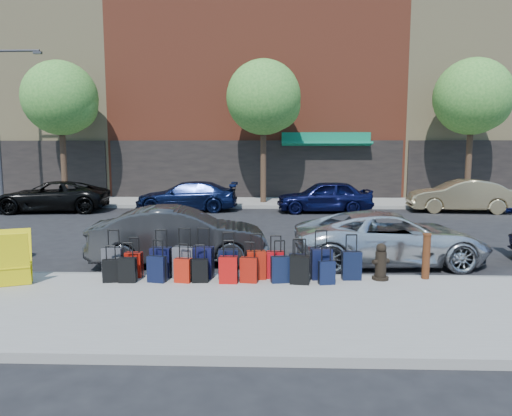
{
  "coord_description": "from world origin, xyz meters",
  "views": [
    {
      "loc": [
        0.86,
        -14.22,
        2.86
      ],
      "look_at": [
        0.47,
        -1.5,
        1.24
      ],
      "focal_mm": 32.0,
      "sensor_mm": 36.0,
      "label": 1
    }
  ],
  "objects_px": {
    "streetlight": "(0,114)",
    "car_far_2": "(324,196)",
    "car_near_2": "(390,238)",
    "display_rack": "(14,259)",
    "fire_hydrant": "(381,263)",
    "bollard": "(426,255)",
    "car_near_1": "(180,236)",
    "car_far_1": "(187,196)",
    "tree_center": "(266,100)",
    "car_far_3": "(460,196)",
    "suitcase_front_5": "(228,264)",
    "tree_right": "(475,99)",
    "car_far_0": "(51,197)",
    "tree_left": "(63,100)"
  },
  "relations": [
    {
      "from": "car_near_2",
      "to": "display_rack",
      "type": "bearing_deg",
      "value": 105.22
    },
    {
      "from": "display_rack",
      "to": "car_near_1",
      "type": "distance_m",
      "value": 3.76
    },
    {
      "from": "tree_center",
      "to": "streetlight",
      "type": "distance_m",
      "value": 13.48
    },
    {
      "from": "tree_center",
      "to": "car_far_3",
      "type": "bearing_deg",
      "value": -15.45
    },
    {
      "from": "fire_hydrant",
      "to": "display_rack",
      "type": "relative_size",
      "value": 0.71
    },
    {
      "from": "tree_center",
      "to": "car_far_2",
      "type": "height_order",
      "value": "tree_center"
    },
    {
      "from": "tree_left",
      "to": "tree_center",
      "type": "relative_size",
      "value": 1.0
    },
    {
      "from": "tree_left",
      "to": "car_far_3",
      "type": "relative_size",
      "value": 1.58
    },
    {
      "from": "fire_hydrant",
      "to": "bollard",
      "type": "height_order",
      "value": "bollard"
    },
    {
      "from": "car_near_2",
      "to": "car_far_1",
      "type": "xyz_separation_m",
      "value": [
        -6.97,
        9.9,
        0.03
      ]
    },
    {
      "from": "tree_right",
      "to": "fire_hydrant",
      "type": "bearing_deg",
      "value": -119.07
    },
    {
      "from": "tree_right",
      "to": "car_far_2",
      "type": "bearing_deg",
      "value": -160.42
    },
    {
      "from": "fire_hydrant",
      "to": "tree_center",
      "type": "bearing_deg",
      "value": 76.6
    },
    {
      "from": "fire_hydrant",
      "to": "car_near_2",
      "type": "bearing_deg",
      "value": 47.11
    },
    {
      "from": "tree_center",
      "to": "car_near_2",
      "type": "xyz_separation_m",
      "value": [
        3.25,
        -12.32,
        -4.75
      ]
    },
    {
      "from": "streetlight",
      "to": "car_far_1",
      "type": "distance_m",
      "value": 10.64
    },
    {
      "from": "suitcase_front_5",
      "to": "tree_left",
      "type": "bearing_deg",
      "value": 120.08
    },
    {
      "from": "suitcase_front_5",
      "to": "car_far_0",
      "type": "xyz_separation_m",
      "value": [
        -9.3,
        11.37,
        0.25
      ]
    },
    {
      "from": "car_far_0",
      "to": "car_far_2",
      "type": "height_order",
      "value": "car_far_2"
    },
    {
      "from": "fire_hydrant",
      "to": "bollard",
      "type": "bearing_deg",
      "value": -18.38
    },
    {
      "from": "streetlight",
      "to": "car_far_3",
      "type": "bearing_deg",
      "value": -4.55
    },
    {
      "from": "tree_right",
      "to": "car_far_1",
      "type": "relative_size",
      "value": 1.52
    },
    {
      "from": "suitcase_front_5",
      "to": "car_far_0",
      "type": "bearing_deg",
      "value": 124.86
    },
    {
      "from": "car_far_0",
      "to": "car_near_1",
      "type": "bearing_deg",
      "value": 32.99
    },
    {
      "from": "tree_right",
      "to": "car_far_3",
      "type": "bearing_deg",
      "value": -121.07
    },
    {
      "from": "car_near_2",
      "to": "car_far_2",
      "type": "bearing_deg",
      "value": 0.75
    },
    {
      "from": "car_near_1",
      "to": "car_far_1",
      "type": "bearing_deg",
      "value": 2.57
    },
    {
      "from": "car_far_2",
      "to": "car_far_3",
      "type": "xyz_separation_m",
      "value": [
        6.29,
        0.28,
        0.02
      ]
    },
    {
      "from": "tree_center",
      "to": "tree_right",
      "type": "relative_size",
      "value": 1.0
    },
    {
      "from": "car_far_1",
      "to": "tree_left",
      "type": "bearing_deg",
      "value": -111.0
    },
    {
      "from": "display_rack",
      "to": "car_near_2",
      "type": "xyz_separation_m",
      "value": [
        8.17,
        2.61,
        -0.03
      ]
    },
    {
      "from": "display_rack",
      "to": "fire_hydrant",
      "type": "bearing_deg",
      "value": -17.51
    },
    {
      "from": "car_near_1",
      "to": "tree_right",
      "type": "bearing_deg",
      "value": -51.94
    },
    {
      "from": "car_far_1",
      "to": "display_rack",
      "type": "bearing_deg",
      "value": -6.87
    },
    {
      "from": "car_far_3",
      "to": "car_near_2",
      "type": "bearing_deg",
      "value": -24.94
    },
    {
      "from": "suitcase_front_5",
      "to": "fire_hydrant",
      "type": "distance_m",
      "value": 3.21
    },
    {
      "from": "tree_center",
      "to": "car_near_1",
      "type": "relative_size",
      "value": 1.67
    },
    {
      "from": "tree_center",
      "to": "car_far_2",
      "type": "bearing_deg",
      "value": -45.67
    },
    {
      "from": "streetlight",
      "to": "car_far_2",
      "type": "relative_size",
      "value": 1.84
    },
    {
      "from": "streetlight",
      "to": "car_far_3",
      "type": "relative_size",
      "value": 1.74
    },
    {
      "from": "car_far_1",
      "to": "car_far_3",
      "type": "xyz_separation_m",
      "value": [
        12.72,
        -0.07,
        0.06
      ]
    },
    {
      "from": "tree_left",
      "to": "tree_right",
      "type": "height_order",
      "value": "same"
    },
    {
      "from": "fire_hydrant",
      "to": "car_far_3",
      "type": "xyz_separation_m",
      "value": [
        6.45,
        11.81,
        0.25
      ]
    },
    {
      "from": "tree_center",
      "to": "car_far_1",
      "type": "height_order",
      "value": "tree_center"
    },
    {
      "from": "tree_center",
      "to": "streetlight",
      "type": "relative_size",
      "value": 0.91
    },
    {
      "from": "car_far_1",
      "to": "tree_right",
      "type": "bearing_deg",
      "value": 98.32
    },
    {
      "from": "car_far_2",
      "to": "car_far_3",
      "type": "distance_m",
      "value": 6.3
    },
    {
      "from": "suitcase_front_5",
      "to": "car_far_1",
      "type": "bearing_deg",
      "value": 100.0
    },
    {
      "from": "streetlight",
      "to": "car_far_2",
      "type": "bearing_deg",
      "value": -7.31
    },
    {
      "from": "suitcase_front_5",
      "to": "car_far_2",
      "type": "distance_m",
      "value": 12.03
    }
  ]
}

